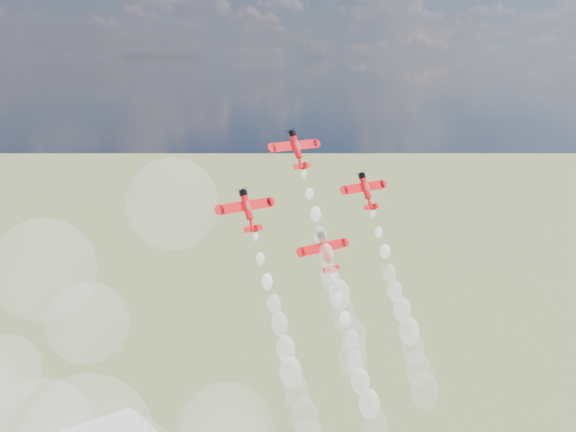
# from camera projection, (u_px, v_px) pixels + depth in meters

# --- Properties ---
(plane_lead) EXTENTS (12.14, 6.01, 8.08)m
(plane_lead) POSITION_uv_depth(u_px,v_px,m) (297.00, 149.00, 142.68)
(plane_lead) COLOR red
(plane_lead) RESTS_ON ground
(plane_left) EXTENTS (12.14, 6.01, 8.08)m
(plane_left) POSITION_uv_depth(u_px,v_px,m) (248.00, 209.00, 131.70)
(plane_left) COLOR red
(plane_left) RESTS_ON ground
(plane_right) EXTENTS (12.14, 6.01, 8.08)m
(plane_right) POSITION_uv_depth(u_px,v_px,m) (366.00, 190.00, 150.82)
(plane_right) COLOR red
(plane_right) RESTS_ON ground
(plane_slot) EXTENTS (12.14, 6.01, 8.08)m
(plane_slot) POSITION_uv_depth(u_px,v_px,m) (325.00, 251.00, 139.84)
(plane_slot) COLOR red
(plane_slot) RESTS_ON ground
(smoke_trail_lead) EXTENTS (6.00, 19.82, 38.68)m
(smoke_trail_lead) POSITION_uv_depth(u_px,v_px,m) (344.00, 319.00, 137.89)
(smoke_trail_lead) COLOR white
(smoke_trail_lead) RESTS_ON plane_lead
(smoke_trail_left) EXTENTS (5.18, 19.71, 39.61)m
(smoke_trail_left) POSITION_uv_depth(u_px,v_px,m) (298.00, 397.00, 127.36)
(smoke_trail_left) COLOR white
(smoke_trail_left) RESTS_ON plane_left
(smoke_trail_right) EXTENTS (5.30, 20.69, 38.81)m
(smoke_trail_right) POSITION_uv_depth(u_px,v_px,m) (414.00, 352.00, 145.81)
(smoke_trail_right) COLOR white
(smoke_trail_right) RESTS_ON plane_right
(smoke_trail_slot) EXTENTS (5.58, 20.84, 39.05)m
(smoke_trail_slot) POSITION_uv_depth(u_px,v_px,m) (376.00, 429.00, 134.99)
(smoke_trail_slot) COLOR white
(smoke_trail_slot) RESTS_ON plane_slot
(drifted_smoke_cloud) EXTENTS (68.08, 39.58, 61.16)m
(drifted_smoke_cloud) POSITION_uv_depth(u_px,v_px,m) (88.00, 374.00, 118.84)
(drifted_smoke_cloud) COLOR white
(drifted_smoke_cloud) RESTS_ON ground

